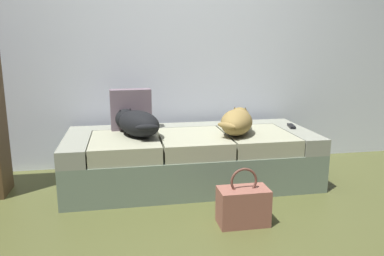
{
  "coord_description": "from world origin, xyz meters",
  "views": [
    {
      "loc": [
        -0.54,
        -1.98,
        1.13
      ],
      "look_at": [
        0.0,
        0.94,
        0.48
      ],
      "focal_mm": 35.44,
      "sensor_mm": 36.0,
      "label": 1
    }
  ],
  "objects_px": {
    "dog_dark": "(136,123)",
    "handbag": "(243,205)",
    "throw_pillow": "(131,109)",
    "tv_remote": "(291,126)",
    "couch": "(191,158)",
    "dog_tan": "(237,121)"
  },
  "relations": [
    {
      "from": "dog_dark",
      "to": "handbag",
      "type": "height_order",
      "value": "dog_dark"
    },
    {
      "from": "throw_pillow",
      "to": "handbag",
      "type": "distance_m",
      "value": 1.32
    },
    {
      "from": "tv_remote",
      "to": "throw_pillow",
      "type": "bearing_deg",
      "value": -175.76
    },
    {
      "from": "couch",
      "to": "handbag",
      "type": "bearing_deg",
      "value": -76.6
    },
    {
      "from": "throw_pillow",
      "to": "tv_remote",
      "type": "bearing_deg",
      "value": -7.93
    },
    {
      "from": "dog_tan",
      "to": "tv_remote",
      "type": "height_order",
      "value": "dog_tan"
    },
    {
      "from": "dog_dark",
      "to": "throw_pillow",
      "type": "height_order",
      "value": "throw_pillow"
    },
    {
      "from": "dog_dark",
      "to": "dog_tan",
      "type": "xyz_separation_m",
      "value": [
        0.8,
        -0.08,
        -0.0
      ]
    },
    {
      "from": "throw_pillow",
      "to": "dog_dark",
      "type": "bearing_deg",
      "value": -82.18
    },
    {
      "from": "throw_pillow",
      "to": "dog_tan",
      "type": "bearing_deg",
      "value": -21.21
    },
    {
      "from": "couch",
      "to": "dog_dark",
      "type": "distance_m",
      "value": 0.54
    },
    {
      "from": "tv_remote",
      "to": "handbag",
      "type": "height_order",
      "value": "tv_remote"
    },
    {
      "from": "dog_dark",
      "to": "throw_pillow",
      "type": "distance_m",
      "value": 0.26
    },
    {
      "from": "handbag",
      "to": "throw_pillow",
      "type": "bearing_deg",
      "value": 122.71
    },
    {
      "from": "dog_dark",
      "to": "throw_pillow",
      "type": "bearing_deg",
      "value": 97.82
    },
    {
      "from": "dog_dark",
      "to": "dog_tan",
      "type": "distance_m",
      "value": 0.81
    },
    {
      "from": "couch",
      "to": "handbag",
      "type": "height_order",
      "value": "couch"
    },
    {
      "from": "tv_remote",
      "to": "throw_pillow",
      "type": "distance_m",
      "value": 1.39
    },
    {
      "from": "dog_tan",
      "to": "dog_dark",
      "type": "bearing_deg",
      "value": 174.48
    },
    {
      "from": "couch",
      "to": "dog_dark",
      "type": "relative_size",
      "value": 3.54
    },
    {
      "from": "tv_remote",
      "to": "handbag",
      "type": "distance_m",
      "value": 1.14
    },
    {
      "from": "handbag",
      "to": "dog_tan",
      "type": "bearing_deg",
      "value": 76.69
    }
  ]
}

